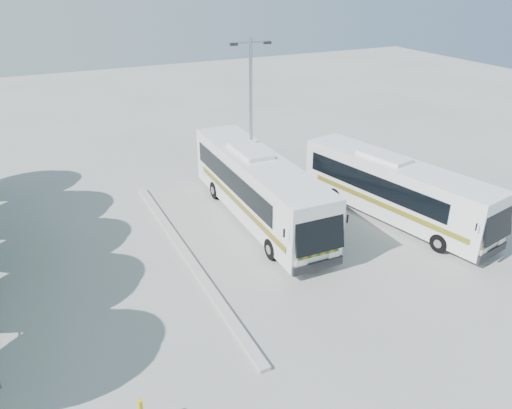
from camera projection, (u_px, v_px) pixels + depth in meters
ground at (251, 265)px, 21.84m from camera, size 100.00×100.00×0.00m
kerb_divider at (186, 254)px, 22.53m from camera, size 0.40×16.00×0.15m
coach_main at (258, 187)px, 25.08m from camera, size 2.72×12.02×3.32m
coach_adjacent at (395, 189)px, 25.21m from camera, size 4.37×11.20×3.05m
lamppost at (251, 116)px, 25.94m from camera, size 2.13×0.43×8.70m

